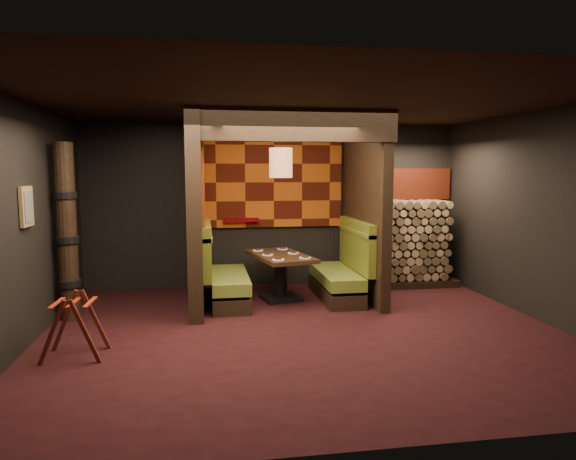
# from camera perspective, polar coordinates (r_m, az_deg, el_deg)

# --- Properties ---
(floor) EXTENTS (6.50, 5.50, 0.02)m
(floor) POSITION_cam_1_polar(r_m,az_deg,el_deg) (6.58, 1.84, -11.41)
(floor) COLOR black
(floor) RESTS_ON ground
(ceiling) EXTENTS (6.50, 5.50, 0.02)m
(ceiling) POSITION_cam_1_polar(r_m,az_deg,el_deg) (6.31, 1.94, 14.20)
(ceiling) COLOR black
(ceiling) RESTS_ON ground
(wall_back) EXTENTS (6.50, 0.02, 2.85)m
(wall_back) POSITION_cam_1_polar(r_m,az_deg,el_deg) (9.00, -1.48, 2.81)
(wall_back) COLOR black
(wall_back) RESTS_ON ground
(wall_front) EXTENTS (6.50, 0.02, 2.85)m
(wall_front) POSITION_cam_1_polar(r_m,az_deg,el_deg) (3.64, 10.27, -3.09)
(wall_front) COLOR black
(wall_front) RESTS_ON ground
(wall_left) EXTENTS (0.02, 5.50, 2.85)m
(wall_left) POSITION_cam_1_polar(r_m,az_deg,el_deg) (6.50, -27.58, 0.55)
(wall_left) COLOR black
(wall_left) RESTS_ON ground
(wall_right) EXTENTS (0.02, 5.50, 2.85)m
(wall_right) POSITION_cam_1_polar(r_m,az_deg,el_deg) (7.61, 26.75, 1.38)
(wall_right) COLOR black
(wall_right) RESTS_ON ground
(partition_left) EXTENTS (0.20, 2.20, 2.85)m
(partition_left) POSITION_cam_1_polar(r_m,az_deg,el_deg) (7.81, -10.24, 2.11)
(partition_left) COLOR black
(partition_left) RESTS_ON floor
(partition_right) EXTENTS (0.15, 2.10, 2.85)m
(partition_right) POSITION_cam_1_polar(r_m,az_deg,el_deg) (8.25, 8.51, 2.39)
(partition_right) COLOR black
(partition_right) RESTS_ON floor
(header_beam) EXTENTS (2.85, 0.18, 0.44)m
(header_beam) POSITION_cam_1_polar(r_m,az_deg,el_deg) (6.96, 0.60, 11.60)
(header_beam) COLOR black
(header_beam) RESTS_ON partition_left
(tapa_back_panel) EXTENTS (2.40, 0.06, 1.55)m
(tapa_back_panel) POSITION_cam_1_polar(r_m,az_deg,el_deg) (8.93, -1.61, 5.32)
(tapa_back_panel) COLOR #AA4910
(tapa_back_panel) RESTS_ON wall_back
(tapa_side_panel) EXTENTS (0.04, 1.85, 1.45)m
(tapa_side_panel) POSITION_cam_1_polar(r_m,az_deg,el_deg) (7.97, -9.42, 5.28)
(tapa_side_panel) COLOR #AA4910
(tapa_side_panel) RESTS_ON partition_left
(lacquer_shelf) EXTENTS (0.60, 0.12, 0.07)m
(lacquer_shelf) POSITION_cam_1_polar(r_m,az_deg,el_deg) (8.85, -5.24, 1.13)
(lacquer_shelf) COLOR #5E030B
(lacquer_shelf) RESTS_ON wall_back
(booth_bench_left) EXTENTS (0.68, 1.60, 1.14)m
(booth_bench_left) POSITION_cam_1_polar(r_m,az_deg,el_deg) (7.96, -7.28, -5.20)
(booth_bench_left) COLOR black
(booth_bench_left) RESTS_ON floor
(booth_bench_right) EXTENTS (0.68, 1.60, 1.14)m
(booth_bench_right) POSITION_cam_1_polar(r_m,az_deg,el_deg) (8.24, 6.04, -4.78)
(booth_bench_right) COLOR black
(booth_bench_right) RESTS_ON floor
(dining_table) EXTENTS (1.02, 1.50, 0.72)m
(dining_table) POSITION_cam_1_polar(r_m,az_deg,el_deg) (8.07, -0.84, -4.36)
(dining_table) COLOR black
(dining_table) RESTS_ON floor
(place_settings) EXTENTS (0.80, 1.19, 0.03)m
(place_settings) POSITION_cam_1_polar(r_m,az_deg,el_deg) (8.02, -0.85, -2.64)
(place_settings) COLOR white
(place_settings) RESTS_ON dining_table
(pendant_lamp) EXTENTS (0.35, 0.35, 0.93)m
(pendant_lamp) POSITION_cam_1_polar(r_m,az_deg,el_deg) (7.87, -0.81, 7.48)
(pendant_lamp) COLOR #AD7147
(pendant_lamp) RESTS_ON ceiling
(framed_picture) EXTENTS (0.05, 0.36, 0.46)m
(framed_picture) POSITION_cam_1_polar(r_m,az_deg,el_deg) (6.57, -27.04, 2.34)
(framed_picture) COLOR olive
(framed_picture) RESTS_ON wall_left
(luggage_rack) EXTENTS (0.70, 0.51, 0.74)m
(luggage_rack) POSITION_cam_1_polar(r_m,az_deg,el_deg) (6.14, -22.63, -9.58)
(luggage_rack) COLOR #491710
(luggage_rack) RESTS_ON floor
(totem_column) EXTENTS (0.31, 0.31, 2.40)m
(totem_column) POSITION_cam_1_polar(r_m,az_deg,el_deg) (7.52, -23.34, -0.34)
(totem_column) COLOR black
(totem_column) RESTS_ON floor
(firewood_stack) EXTENTS (1.73, 0.70, 1.50)m
(firewood_stack) POSITION_cam_1_polar(r_m,az_deg,el_deg) (9.27, 13.03, -1.44)
(firewood_stack) COLOR black
(firewood_stack) RESTS_ON floor
(mosaic_header) EXTENTS (1.83, 0.10, 0.56)m
(mosaic_header) POSITION_cam_1_polar(r_m,az_deg,el_deg) (9.49, 12.44, 5.01)
(mosaic_header) COLOR maroon
(mosaic_header) RESTS_ON wall_back
(bay_front_post) EXTENTS (0.08, 0.08, 2.85)m
(bay_front_post) POSITION_cam_1_polar(r_m,az_deg,el_deg) (8.53, 8.55, 2.52)
(bay_front_post) COLOR black
(bay_front_post) RESTS_ON floor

